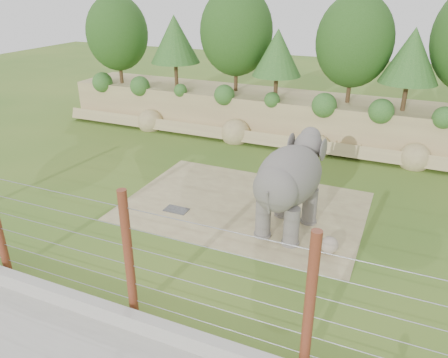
% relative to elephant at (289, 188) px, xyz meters
% --- Properties ---
extents(ground, '(90.00, 90.00, 0.00)m').
position_rel_elephant_xyz_m(ground, '(-2.70, -1.87, -1.75)').
color(ground, '#3E6B23').
rests_on(ground, ground).
extents(back_embankment, '(30.00, 5.52, 8.77)m').
position_rel_elephant_xyz_m(back_embankment, '(-2.11, 10.80, 2.21)').
color(back_embankment, tan).
rests_on(back_embankment, ground).
extents(dirt_patch, '(10.00, 7.00, 0.02)m').
position_rel_elephant_xyz_m(dirt_patch, '(-2.20, 1.13, -1.74)').
color(dirt_patch, '#9C845F').
rests_on(dirt_patch, ground).
extents(drain_grate, '(1.00, 0.60, 0.03)m').
position_rel_elephant_xyz_m(drain_grate, '(-4.67, -0.39, -1.72)').
color(drain_grate, '#262628').
rests_on(drain_grate, dirt_patch).
extents(elephant, '(2.38, 4.53, 3.51)m').
position_rel_elephant_xyz_m(elephant, '(0.00, 0.00, 0.00)').
color(elephant, '#625D58').
rests_on(elephant, ground).
extents(stone_ball, '(0.63, 0.63, 0.63)m').
position_rel_elephant_xyz_m(stone_ball, '(1.86, -1.00, -1.42)').
color(stone_ball, gray).
rests_on(stone_ball, dirt_patch).
extents(retaining_wall, '(26.00, 0.35, 0.50)m').
position_rel_elephant_xyz_m(retaining_wall, '(-2.70, -6.87, -1.50)').
color(retaining_wall, '#ABA89F').
rests_on(retaining_wall, ground).
extents(barrier_fence, '(20.26, 0.26, 4.00)m').
position_rel_elephant_xyz_m(barrier_fence, '(-2.70, -6.37, 0.25)').
color(barrier_fence, '#602815').
rests_on(barrier_fence, ground).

